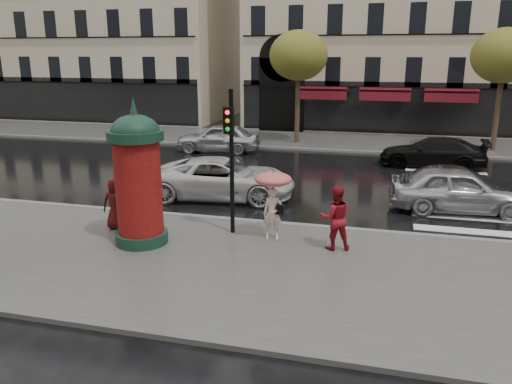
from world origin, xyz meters
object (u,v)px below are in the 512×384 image
(woman_umbrella, at_px, (273,194))
(car_black, at_px, (433,152))
(car_white, at_px, (222,178))
(car_far_silver, at_px, (218,138))
(car_darkgrey, at_px, (460,189))
(woman_red, at_px, (335,218))
(man_burgundy, at_px, (115,204))
(traffic_light, at_px, (231,148))
(morris_column, at_px, (138,175))
(car_silver, at_px, (459,190))

(woman_umbrella, relative_size, car_black, 0.41)
(woman_umbrella, distance_m, car_white, 5.02)
(car_far_silver, bearing_deg, car_darkgrey, 48.56)
(woman_umbrella, distance_m, woman_red, 1.89)
(car_far_silver, bearing_deg, car_black, 77.36)
(car_black, distance_m, car_far_silver, 11.29)
(woman_umbrella, bearing_deg, car_black, 65.77)
(woman_red, distance_m, car_black, 12.56)
(woman_umbrella, distance_m, car_far_silver, 14.16)
(car_darkgrey, height_order, car_black, car_black)
(man_burgundy, xyz_separation_m, car_darkgrey, (10.50, 5.19, -0.20))
(woman_umbrella, relative_size, car_darkgrey, 0.47)
(car_far_silver, bearing_deg, car_white, 12.47)
(traffic_light, bearing_deg, car_darkgrey, 34.24)
(morris_column, bearing_deg, car_silver, 31.99)
(woman_red, xyz_separation_m, car_silver, (3.75, 4.80, -0.22))
(car_white, relative_size, car_far_silver, 1.19)
(traffic_light, bearing_deg, man_burgundy, -172.67)
(woman_red, height_order, car_white, woman_red)
(car_black, bearing_deg, traffic_light, -25.26)
(woman_umbrella, xyz_separation_m, woman_red, (1.81, -0.34, -0.45))
(car_silver, xyz_separation_m, car_white, (-8.41, -0.39, -0.03))
(traffic_light, bearing_deg, woman_umbrella, -6.16)
(traffic_light, distance_m, car_silver, 8.31)
(car_white, bearing_deg, car_darkgrey, -91.71)
(morris_column, relative_size, car_far_silver, 0.89)
(morris_column, relative_size, car_darkgrey, 0.95)
(man_burgundy, distance_m, car_far_silver, 13.20)
(car_silver, height_order, car_far_silver, same)
(woman_red, xyz_separation_m, morris_column, (-5.34, -0.88, 1.07))
(car_silver, xyz_separation_m, car_far_silver, (-11.52, 8.37, -0.00))
(traffic_light, bearing_deg, car_white, 111.83)
(woman_umbrella, relative_size, traffic_light, 0.48)
(woman_red, height_order, man_burgundy, woman_red)
(traffic_light, bearing_deg, woman_red, -8.73)
(car_darkgrey, relative_size, car_white, 0.78)
(woman_red, distance_m, car_darkgrey, 6.49)
(man_burgundy, xyz_separation_m, traffic_light, (3.55, 0.46, 1.78))
(man_burgundy, relative_size, car_silver, 0.34)
(woman_umbrella, distance_m, car_black, 12.88)
(woman_red, relative_size, car_black, 0.36)
(man_burgundy, height_order, traffic_light, traffic_light)
(woman_red, relative_size, car_far_silver, 0.39)
(woman_umbrella, relative_size, woman_red, 1.14)
(woman_umbrella, xyz_separation_m, car_darkgrey, (5.67, 4.87, -0.75))
(woman_umbrella, distance_m, car_silver, 7.16)
(woman_umbrella, bearing_deg, car_white, 125.05)
(woman_red, relative_size, morris_column, 0.44)
(woman_red, xyz_separation_m, car_black, (3.47, 12.07, -0.29))
(man_burgundy, height_order, car_far_silver, man_burgundy)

